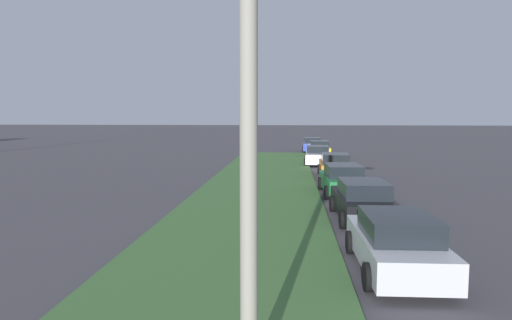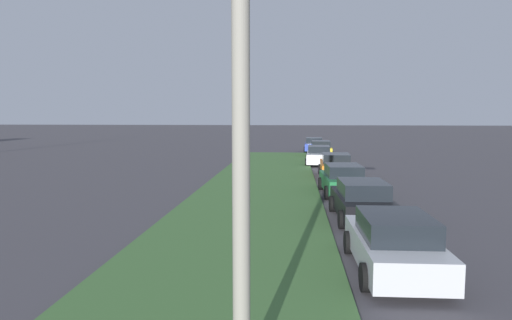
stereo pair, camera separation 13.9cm
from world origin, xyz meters
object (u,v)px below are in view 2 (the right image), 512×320
Objects in this scene: parked_car_silver at (394,244)px; parked_car_white at (319,156)px; parked_car_black at (362,201)px; streetlight at (266,75)px; parked_car_yellow at (321,149)px; parked_car_orange at (336,166)px; parked_car_green at (343,180)px; parked_car_blue at (314,145)px.

parked_car_silver and parked_car_white have the same top height.
parked_car_black is 11.67m from streetlight.
parked_car_yellow is at bearing -1.95° from parked_car_white.
parked_car_yellow is at bearing 2.28° from parked_car_orange.
parked_car_orange is at bearing -7.68° from streetlight.
parked_car_black is (5.45, -0.04, 0.00)m from parked_car_silver.
parked_car_white is (6.63, 0.66, 0.00)m from parked_car_orange.
parked_car_green is 0.58× the size of streetlight.
parked_car_orange is 0.99× the size of parked_car_white.
parked_car_green and parked_car_orange have the same top height.
parked_car_silver is at bearing -178.70° from parked_car_orange.
parked_car_silver is at bearing -179.54° from parked_car_yellow.
parked_car_green is 1.02× the size of parked_car_yellow.
parked_car_blue is (29.61, 0.39, 0.00)m from parked_car_black.
parked_car_green and parked_car_blue have the same top height.
parked_car_yellow is at bearing -0.96° from parked_car_silver.
parked_car_black is 24.40m from parked_car_yellow.
parked_car_black is at bearing 178.64° from parked_car_green.
parked_car_green is 24.36m from parked_car_blue.
parked_car_green is at bearing -176.40° from parked_car_blue.
parked_car_black and parked_car_blue have the same top height.
streetlight reaches higher than parked_car_blue.
parked_car_blue is at bearing -1.20° from parked_car_black.
parked_car_silver is 1.00× the size of parked_car_yellow.
parked_car_green is 16.60m from streetlight.
parked_car_orange is 6.67m from parked_car_white.
parked_car_silver is 23.37m from parked_car_white.
streetlight is (-40.31, 2.48, 3.67)m from parked_car_blue.
parked_car_silver is 0.99× the size of parked_car_white.
parked_car_silver is 0.99× the size of parked_car_green.
parked_car_black is 0.99× the size of parked_car_white.
parked_car_white is 1.00× the size of parked_car_blue.
parked_car_white is at bearing -0.67° from parked_car_green.
parked_car_black and parked_car_white have the same top height.
streetlight is at bearing 178.11° from parked_car_white.
parked_car_white is 0.58× the size of streetlight.
parked_car_silver and parked_car_black have the same top height.
parked_car_silver is 10.70m from parked_car_green.
parked_car_black is 1.01× the size of parked_car_yellow.
parked_car_orange is (11.28, -0.09, 0.00)m from parked_car_black.
parked_car_black is 1.00× the size of parked_car_orange.
parked_car_blue is at bearing 1.86° from parked_car_white.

